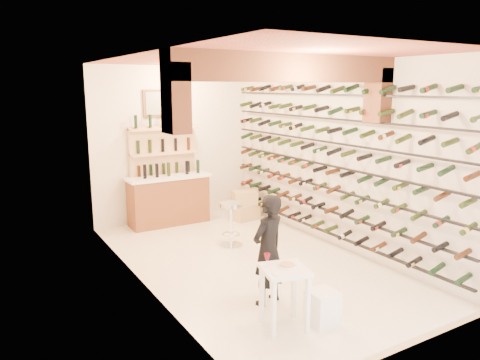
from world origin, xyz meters
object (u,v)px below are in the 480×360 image
(wine_rack, at_px, (325,160))
(tasting_table, at_px, (284,279))
(chrome_barstool, at_px, (231,221))
(person, at_px, (268,250))
(crate_lower, at_px, (245,212))
(white_stool, at_px, (322,307))
(back_counter, at_px, (169,199))

(wine_rack, bearing_deg, tasting_table, -139.48)
(tasting_table, bearing_deg, wine_rack, 55.43)
(tasting_table, bearing_deg, chrome_barstool, 87.64)
(wine_rack, relative_size, person, 3.92)
(person, distance_m, chrome_barstool, 2.24)
(chrome_barstool, distance_m, crate_lower, 1.74)
(white_stool, height_order, crate_lower, white_stool)
(tasting_table, distance_m, person, 0.65)
(white_stool, bearing_deg, wine_rack, 49.15)
(back_counter, distance_m, chrome_barstool, 1.90)
(wine_rack, xyz_separation_m, tasting_table, (-2.27, -1.94, -0.94))
(wine_rack, distance_m, person, 2.61)
(back_counter, distance_m, white_stool, 4.77)
(wine_rack, bearing_deg, back_counter, 124.66)
(white_stool, relative_size, person, 0.28)
(wine_rack, height_order, white_stool, wine_rack)
(person, xyz_separation_m, crate_lower, (1.75, 3.45, -0.56))
(back_counter, height_order, person, person)
(tasting_table, bearing_deg, crate_lower, 79.37)
(back_counter, relative_size, tasting_table, 1.90)
(wine_rack, height_order, back_counter, wine_rack)
(tasting_table, height_order, crate_lower, tasting_table)
(tasting_table, xyz_separation_m, person, (0.19, 0.61, 0.12))
(white_stool, relative_size, chrome_barstool, 0.51)
(person, relative_size, crate_lower, 2.62)
(person, relative_size, chrome_barstool, 1.82)
(wine_rack, relative_size, white_stool, 14.06)
(wine_rack, relative_size, chrome_barstool, 7.15)
(person, bearing_deg, back_counter, -110.82)
(wine_rack, bearing_deg, chrome_barstool, 150.87)
(tasting_table, distance_m, chrome_barstool, 2.87)
(chrome_barstool, bearing_deg, crate_lower, 50.52)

